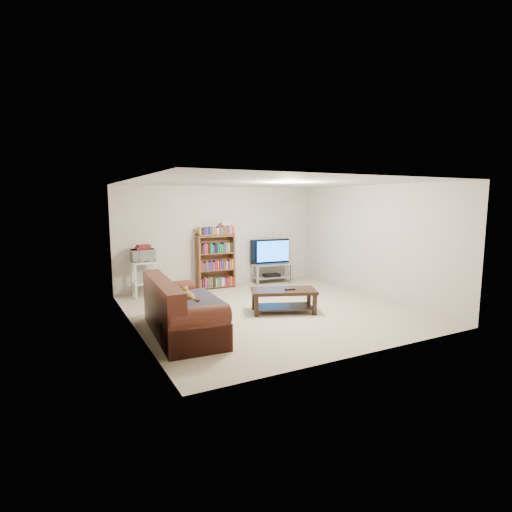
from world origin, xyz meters
TOP-DOWN VIEW (x-y plane):
  - floor at (0.00, 0.00)m, footprint 5.00×5.00m
  - ceiling at (0.00, 0.00)m, footprint 5.00×5.00m
  - wall_back at (0.00, 2.50)m, footprint 5.00×0.00m
  - wall_front at (0.00, -2.50)m, footprint 5.00×0.00m
  - wall_left at (-2.50, 0.00)m, footprint 0.00×5.00m
  - wall_right at (2.50, 0.00)m, footprint 0.00×5.00m
  - sofa at (-1.95, -0.53)m, footprint 1.02×2.11m
  - blanket at (-1.78, -0.68)m, footprint 0.82×1.05m
  - cat at (-1.77, -0.49)m, footprint 0.26×0.57m
  - coffee_table at (0.15, -0.22)m, footprint 1.33×1.00m
  - remote at (0.23, -0.31)m, footprint 0.20×0.10m
  - tv_stand at (1.30, 2.22)m, footprint 1.02×0.54m
  - television at (1.30, 2.22)m, footprint 1.07×0.25m
  - dvd_player at (1.30, 2.22)m, footprint 0.42×0.31m
  - bookshelf at (-0.18, 2.30)m, footprint 0.91×0.33m
  - shelf_clutter at (-0.09, 2.31)m, footprint 0.66×0.21m
  - microwave_stand at (-1.90, 2.19)m, footprint 0.49×0.36m
  - microwave at (-1.90, 2.19)m, footprint 0.48×0.33m
  - game_boxes at (-1.90, 2.19)m, footprint 0.28×0.25m

SIDE VIEW (x-z plane):
  - floor at x=0.00m, z-range 0.00..0.00m
  - dvd_player at x=1.30m, z-range 0.16..0.22m
  - coffee_table at x=0.15m, z-range 0.08..0.52m
  - sofa at x=-1.95m, z-range -0.13..0.75m
  - tv_stand at x=1.30m, z-range 0.09..0.58m
  - remote at x=0.23m, z-range 0.43..0.45m
  - microwave_stand at x=-1.90m, z-range 0.11..0.88m
  - blanket at x=-1.78m, z-range 0.43..0.61m
  - cat at x=-1.77m, z-range 0.50..0.67m
  - bookshelf at x=-0.18m, z-range 0.02..1.32m
  - television at x=1.30m, z-range 0.49..1.10m
  - microwave at x=-1.90m, z-range 0.78..1.04m
  - game_boxes at x=-1.90m, z-range 1.04..1.09m
  - wall_back at x=0.00m, z-range -1.30..3.70m
  - wall_front at x=0.00m, z-range -1.30..3.70m
  - wall_left at x=-2.50m, z-range -1.30..3.70m
  - wall_right at x=2.50m, z-range -1.30..3.70m
  - shelf_clutter at x=-0.09m, z-range 1.26..1.54m
  - ceiling at x=0.00m, z-range 2.40..2.40m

